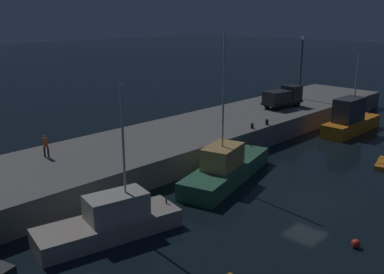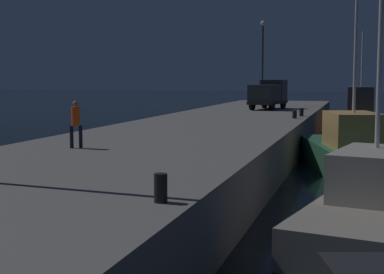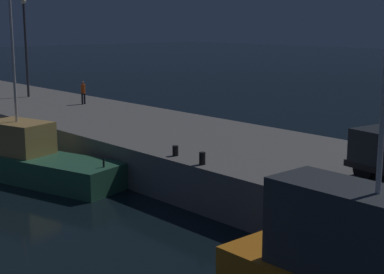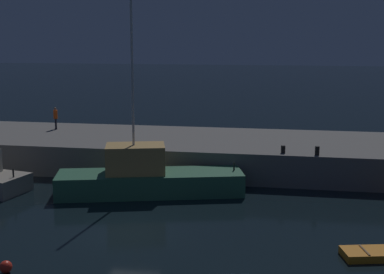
% 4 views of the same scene
% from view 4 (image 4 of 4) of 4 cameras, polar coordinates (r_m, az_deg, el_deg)
% --- Properties ---
extents(ground_plane, '(320.00, 320.00, 0.00)m').
position_cam_4_polar(ground_plane, '(26.65, -6.57, -9.95)').
color(ground_plane, black).
extents(pier_quay, '(69.40, 9.80, 2.06)m').
position_cam_4_polar(pier_quay, '(39.71, -0.68, -1.53)').
color(pier_quay, slate).
rests_on(pier_quay, ground).
extents(fishing_boat_blue, '(11.30, 5.66, 11.46)m').
position_cam_4_polar(fishing_boat_blue, '(32.68, -4.72, -4.19)').
color(fishing_boat_blue, '#2D6647').
rests_on(fishing_boat_blue, ground).
extents(dinghy_orange_near, '(3.44, 2.03, 0.37)m').
position_cam_4_polar(dinghy_orange_near, '(25.07, 19.01, -11.40)').
color(dinghy_orange_near, orange).
rests_on(dinghy_orange_near, ground).
extents(mooring_buoy_near, '(0.50, 0.50, 0.50)m').
position_cam_4_polar(mooring_buoy_near, '(23.50, -18.79, -12.66)').
color(mooring_buoy_near, red).
rests_on(mooring_buoy_near, ground).
extents(dockworker, '(0.43, 0.43, 1.73)m').
position_cam_4_polar(dockworker, '(44.32, -14.00, 2.06)').
color(dockworker, black).
rests_on(dockworker, pier_quay).
extents(bollard_west, '(0.28, 0.28, 0.55)m').
position_cam_4_polar(bollard_west, '(34.53, 12.89, -1.40)').
color(bollard_west, black).
rests_on(bollard_west, pier_quay).
extents(bollard_east, '(0.28, 0.28, 0.47)m').
position_cam_4_polar(bollard_east, '(34.72, 9.46, -1.27)').
color(bollard_east, black).
rests_on(bollard_east, pier_quay).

